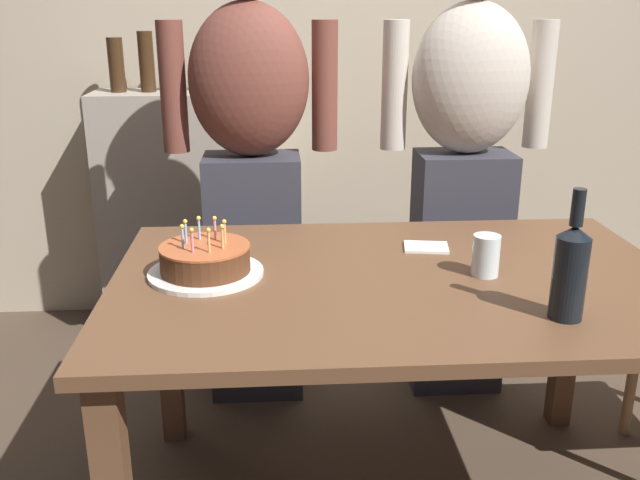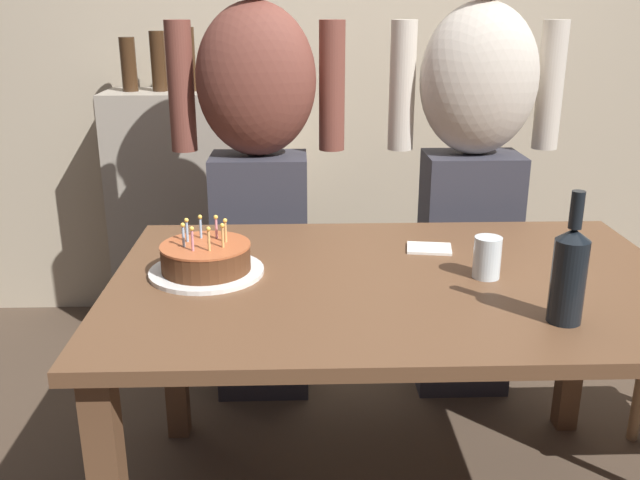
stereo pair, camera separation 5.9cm
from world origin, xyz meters
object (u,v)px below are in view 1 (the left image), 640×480
object	(u,v)px
birthday_cake	(205,261)
person_man_bearded	(252,169)
wine_bottle	(570,269)
napkin_stack	(426,247)
water_glass_near	(486,255)
person_woman_cardigan	(465,166)

from	to	relation	value
birthday_cake	person_man_bearded	distance (m)	0.69
wine_bottle	napkin_stack	bearing A→B (deg)	113.61
water_glass_near	person_woman_cardigan	xyz separation A→B (m)	(0.13, 0.73, 0.08)
napkin_stack	person_woman_cardigan	bearing A→B (deg)	64.33
birthday_cake	napkin_stack	bearing A→B (deg)	15.20
birthday_cake	person_man_bearded	bearing A→B (deg)	81.00
water_glass_near	person_man_bearded	world-z (taller)	person_man_bearded
water_glass_near	napkin_stack	size ratio (longest dim) A/B	0.87
water_glass_near	person_woman_cardigan	size ratio (longest dim) A/B	0.07
birthday_cake	water_glass_near	bearing A→B (deg)	-3.84
birthday_cake	napkin_stack	xyz separation A→B (m)	(0.63, 0.17, -0.03)
birthday_cake	wine_bottle	size ratio (longest dim) A/B	1.00
water_glass_near	napkin_stack	bearing A→B (deg)	116.40
wine_bottle	person_woman_cardigan	world-z (taller)	person_woman_cardigan
person_man_bearded	napkin_stack	bearing A→B (deg)	135.97
wine_bottle	person_woman_cardigan	bearing A→B (deg)	88.47
person_man_bearded	person_woman_cardigan	world-z (taller)	same
napkin_stack	water_glass_near	bearing A→B (deg)	-63.60
water_glass_near	wine_bottle	world-z (taller)	wine_bottle
birthday_cake	person_woman_cardigan	size ratio (longest dim) A/B	0.18
napkin_stack	person_woman_cardigan	xyz separation A→B (m)	(0.24, 0.50, 0.13)
wine_bottle	person_woman_cardigan	distance (m)	1.00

